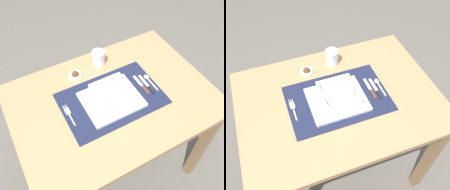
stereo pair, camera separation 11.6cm
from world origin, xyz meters
The scene contains 11 objects.
ground_plane centered at (0.00, 0.00, 0.00)m, with size 6.00×6.00×0.00m, color #59544C.
dining_table centered at (0.00, 0.00, 0.63)m, with size 0.96×0.70×0.74m.
placemat centered at (-0.01, 0.00, 0.74)m, with size 0.48×0.32×0.00m, color #191E38.
serving_plate centered at (-0.02, -0.01, 0.75)m, with size 0.27×0.22×0.02m, color white.
porridge_bowl centered at (-0.01, -0.01, 0.78)m, with size 0.17×0.17×0.05m.
fork centered at (-0.22, 0.02, 0.75)m, with size 0.02×0.13×0.00m.
spoon centered at (0.22, 0.02, 0.75)m, with size 0.02×0.12×0.01m.
butter_knife centered at (0.19, -0.02, 0.75)m, with size 0.01×0.14×0.01m.
bread_knife centered at (0.16, -0.01, 0.75)m, with size 0.01×0.14×0.01m.
drinking_glass centered at (0.05, 0.25, 0.78)m, with size 0.07×0.07×0.08m.
condiment_saucer centered at (-0.10, 0.22, 0.75)m, with size 0.07×0.07×0.04m.
Camera 2 is at (-0.26, -0.70, 1.67)m, focal length 39.58 mm.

